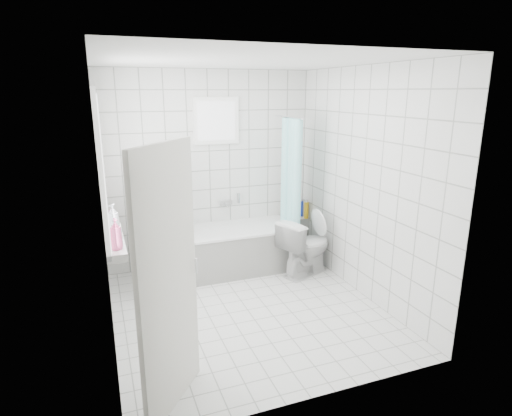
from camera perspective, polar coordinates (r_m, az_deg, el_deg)
name	(u,v)px	position (r m, az deg, el deg)	size (l,w,h in m)	color
ground	(248,310)	(4.83, -1.13, -13.41)	(3.00, 3.00, 0.00)	white
ceiling	(246,60)	(4.25, -1.32, 19.07)	(3.00, 3.00, 0.00)	white
wall_back	(210,170)	(5.77, -6.19, 5.01)	(2.80, 0.02, 2.60)	white
wall_front	(318,242)	(3.04, 8.23, -4.47)	(2.80, 0.02, 2.60)	white
wall_left	(102,208)	(4.13, -19.88, 0.05)	(0.02, 3.00, 2.60)	white
wall_right	(364,185)	(4.99, 14.15, 3.02)	(0.02, 3.00, 2.60)	white
window_left	(103,169)	(4.36, -19.74, 4.89)	(0.01, 0.90, 1.40)	white
window_back	(217,121)	(5.67, -5.27, 11.49)	(0.50, 0.01, 0.50)	white
window_sill	(115,242)	(4.54, -18.34, -4.27)	(0.18, 1.02, 0.08)	white
door	(169,283)	(3.15, -11.58, -9.80)	(0.04, 0.80, 2.00)	silver
bathtub	(226,250)	(5.71, -3.98, -5.56)	(1.82, 0.77, 0.58)	white
partition_wall	(150,226)	(5.34, -14.00, -2.29)	(0.15, 0.85, 1.50)	white
tiled_ledge	(299,235)	(6.35, 5.73, -3.56)	(0.40, 0.24, 0.55)	white
toilet	(306,247)	(5.59, 6.63, -5.13)	(0.42, 0.74, 0.76)	white
curtain_rod	(288,117)	(5.62, 4.28, 11.99)	(0.02, 0.02, 0.80)	silver
shower_curtain	(291,188)	(5.63, 4.65, 2.73)	(0.14, 0.48, 1.78)	#50ECE9
tub_faucet	(226,202)	(5.88, -4.08, 0.76)	(0.18, 0.06, 0.06)	silver
sill_bottles	(114,227)	(4.45, -18.36, -2.36)	(0.21, 0.78, 0.32)	#CE67AD
ledge_bottles	(302,209)	(6.24, 6.09, -0.18)	(0.15, 0.20, 0.24)	yellow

